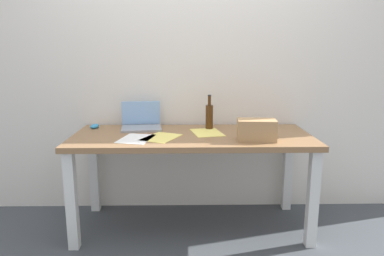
{
  "coord_description": "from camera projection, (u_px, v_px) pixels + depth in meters",
  "views": [
    {
      "loc": [
        -0.05,
        -2.62,
        1.36
      ],
      "look_at": [
        0.0,
        0.0,
        0.79
      ],
      "focal_mm": 33.54,
      "sensor_mm": 36.0,
      "label": 1
    }
  ],
  "objects": [
    {
      "name": "paper_yellow_folder",
      "position": [
        161.0,
        137.0,
        2.59
      ],
      "size": [
        0.32,
        0.36,
        0.0
      ],
      "primitive_type": "cube",
      "rotation": [
        0.0,
        0.0,
        -0.45
      ],
      "color": "#F4E06B",
      "rests_on": "desk"
    },
    {
      "name": "desk",
      "position": [
        192.0,
        147.0,
        2.71
      ],
      "size": [
        1.78,
        0.74,
        0.74
      ],
      "color": "olive",
      "rests_on": "ground"
    },
    {
      "name": "back_wall",
      "position": [
        191.0,
        58.0,
        2.99
      ],
      "size": [
        5.2,
        0.08,
        2.6
      ],
      "primitive_type": "cube",
      "color": "silver",
      "rests_on": "ground"
    },
    {
      "name": "ground_plane",
      "position": [
        192.0,
        226.0,
        2.84
      ],
      "size": [
        8.0,
        8.0,
        0.0
      ],
      "primitive_type": "plane",
      "color": "#42474C"
    },
    {
      "name": "beer_bottle",
      "position": [
        209.0,
        116.0,
        2.86
      ],
      "size": [
        0.06,
        0.06,
        0.28
      ],
      "color": "#47280F",
      "rests_on": "desk"
    },
    {
      "name": "computer_mouse",
      "position": [
        95.0,
        126.0,
        2.9
      ],
      "size": [
        0.08,
        0.11,
        0.03
      ],
      "primitive_type": "ellipsoid",
      "rotation": [
        0.0,
        0.0,
        -0.25
      ],
      "color": "#338CC6",
      "rests_on": "desk"
    },
    {
      "name": "paper_sheet_near_back",
      "position": [
        207.0,
        132.0,
        2.75
      ],
      "size": [
        0.27,
        0.33,
        0.0
      ],
      "primitive_type": "cube",
      "rotation": [
        0.0,
        0.0,
        0.21
      ],
      "color": "#F4E06B",
      "rests_on": "desk"
    },
    {
      "name": "cardboard_box",
      "position": [
        257.0,
        130.0,
        2.5
      ],
      "size": [
        0.28,
        0.18,
        0.15
      ],
      "primitive_type": "cube",
      "rotation": [
        0.0,
        0.0,
        -0.08
      ],
      "color": "tan",
      "rests_on": "desk"
    },
    {
      "name": "paper_sheet_front_left",
      "position": [
        136.0,
        139.0,
        2.55
      ],
      "size": [
        0.27,
        0.34,
        0.0
      ],
      "primitive_type": "cube",
      "rotation": [
        0.0,
        0.0,
        -0.23
      ],
      "color": "white",
      "rests_on": "desk"
    },
    {
      "name": "laptop_left",
      "position": [
        141.0,
        123.0,
        2.88
      ],
      "size": [
        0.34,
        0.28,
        0.21
      ],
      "color": "gray",
      "rests_on": "desk"
    }
  ]
}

